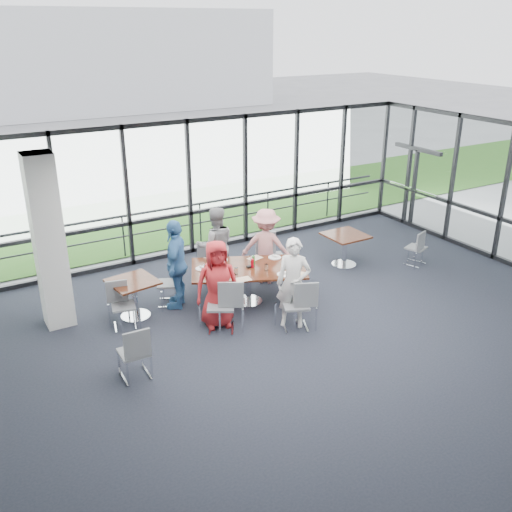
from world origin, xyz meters
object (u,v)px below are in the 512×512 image
chair_main_nl (221,306)px  chair_main_end (169,283)px  structural_column (49,243)px  diner_end (176,264)px  chair_spare_la (134,352)px  chair_main_nr (296,305)px  diner_near_right (293,283)px  diner_near_left (217,284)px  chair_spare_r (416,248)px  diner_far_right (266,246)px  diner_far_left (216,246)px  main_table (248,272)px  side_table_left (133,287)px  chair_spare_lb (123,306)px  chair_main_fl (214,263)px  chair_main_fr (273,257)px  side_table_right (345,239)px

chair_main_nl → chair_main_end: size_ratio=1.11×
structural_column → chair_main_end: size_ratio=3.64×
diner_end → chair_spare_la: diner_end is taller
chair_main_nr → chair_main_end: bearing=151.8°
diner_near_right → chair_main_nl: bearing=-162.9°
diner_near_left → chair_main_nr: 1.47m
chair_main_nl → chair_spare_r: chair_main_nl is taller
diner_far_right → diner_near_right: bearing=112.6°
diner_near_right → diner_far_left: bearing=138.3°
structural_column → main_table: (3.45, -1.03, -0.95)m
structural_column → diner_near_right: size_ratio=1.89×
side_table_left → chair_spare_lb: bearing=-136.7°
diner_near_right → main_table: bearing=140.4°
chair_main_end → chair_main_nr: bearing=64.0°
diner_near_left → diner_near_right: bearing=-17.1°
chair_main_nl → diner_near_left: bearing=109.4°
diner_near_right → diner_end: size_ratio=0.95×
structural_column → chair_main_end: structural_column is taller
side_table_left → chair_main_fl: chair_main_fl is taller
main_table → chair_main_nr: (0.22, -1.35, -0.18)m
diner_far_right → chair_main_end: 2.23m
structural_column → chair_main_end: bearing=-8.4°
diner_far_right → diner_end: 2.08m
chair_main_fr → diner_end: bearing=21.3°
diner_near_left → chair_spare_la: diner_near_left is taller
diner_far_left → diner_far_right: bearing=169.9°
main_table → diner_near_right: (0.25, -1.22, 0.20)m
diner_near_left → chair_spare_la: 2.10m
chair_main_nl → chair_main_fr: (2.03, 1.50, -0.00)m
diner_far_right → chair_main_fr: 0.43m
chair_main_nr → chair_main_fr: size_ratio=0.97×
chair_spare_la → chair_spare_lb: chair_spare_la is taller
chair_spare_la → diner_near_right: bearing=4.5°
diner_far_right → chair_main_end: bearing=37.6°
diner_near_right → side_table_left: bearing=-177.3°
side_table_left → chair_main_nr: (2.38, -1.90, -0.16)m
diner_near_left → chair_spare_r: size_ratio=2.01×
side_table_right → side_table_left: bearing=179.6°
chair_main_nl → chair_spare_lb: 1.78m
chair_main_fr → chair_spare_r: bearing=178.2°
chair_spare_la → diner_end: bearing=52.8°
chair_spare_la → chair_main_nl: bearing=20.9°
diner_end → chair_spare_lb: bearing=-41.8°
chair_main_fl → chair_main_fr: bearing=-173.2°
diner_near_right → chair_main_fr: bearing=106.9°
main_table → diner_far_left: diner_far_left is taller
chair_main_fl → chair_main_end: chair_main_end is taller
diner_near_right → structural_column: bearing=-172.3°
diner_far_left → diner_far_right: size_ratio=1.04×
diner_near_right → chair_main_nl: 1.37m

